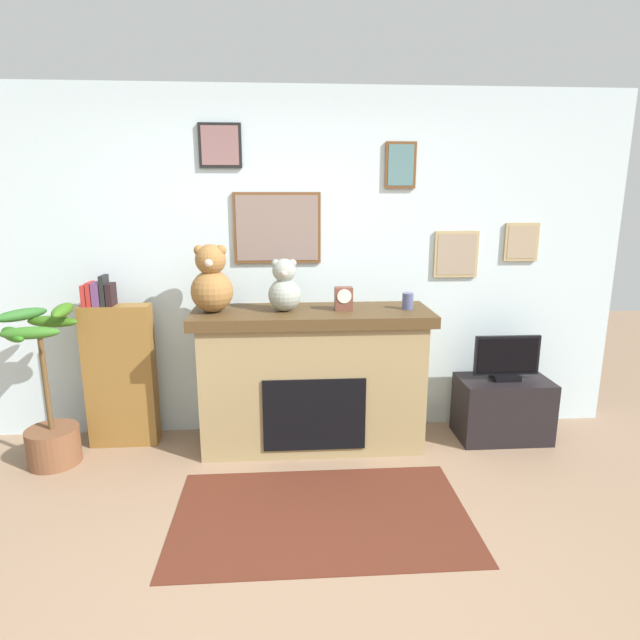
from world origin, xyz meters
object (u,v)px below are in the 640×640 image
(bookshelf, at_px, (120,372))
(tv_stand, at_px, (502,409))
(mantel_clock, at_px, (344,299))
(teddy_bear_cream, at_px, (212,282))
(potted_plant, at_px, (48,408))
(television, at_px, (507,359))
(candle_jar, at_px, (408,301))
(fireplace, at_px, (312,377))
(teddy_bear_grey, at_px, (284,288))

(bookshelf, height_order, tv_stand, bookshelf)
(bookshelf, distance_m, mantel_clock, 1.74)
(mantel_clock, height_order, teddy_bear_cream, teddy_bear_cream)
(potted_plant, xyz_separation_m, mantel_clock, (2.05, 0.18, 0.71))
(television, xyz_separation_m, mantel_clock, (-1.24, 0.00, 0.48))
(candle_jar, height_order, mantel_clock, mantel_clock)
(fireplace, bearing_deg, tv_stand, -0.76)
(fireplace, bearing_deg, candle_jar, -1.47)
(mantel_clock, bearing_deg, potted_plant, -175.01)
(television, relative_size, teddy_bear_cream, 1.04)
(tv_stand, distance_m, teddy_bear_grey, 1.92)
(tv_stand, relative_size, television, 1.38)
(tv_stand, distance_m, candle_jar, 1.15)
(tv_stand, height_order, teddy_bear_grey, teddy_bear_grey)
(fireplace, height_order, potted_plant, potted_plant)
(television, bearing_deg, potted_plant, -176.91)
(bookshelf, bearing_deg, television, -2.02)
(mantel_clock, bearing_deg, bookshelf, 176.52)
(potted_plant, xyz_separation_m, tv_stand, (3.29, 0.18, -0.17))
(potted_plant, xyz_separation_m, television, (3.29, 0.18, 0.23))
(fireplace, height_order, teddy_bear_cream, teddy_bear_cream)
(teddy_bear_grey, bearing_deg, candle_jar, 0.03)
(bookshelf, distance_m, candle_jar, 2.18)
(teddy_bear_grey, bearing_deg, mantel_clock, -0.14)
(bookshelf, bearing_deg, candle_jar, -2.67)
(candle_jar, bearing_deg, fireplace, 178.53)
(potted_plant, height_order, teddy_bear_grey, teddy_bear_grey)
(bookshelf, distance_m, teddy_bear_cream, 0.99)
(bookshelf, xyz_separation_m, television, (2.88, -0.10, 0.07))
(fireplace, height_order, tv_stand, fireplace)
(fireplace, xyz_separation_m, mantel_clock, (0.23, -0.02, 0.59))
(bookshelf, distance_m, potted_plant, 0.52)
(bookshelf, xyz_separation_m, teddy_bear_cream, (0.71, -0.10, 0.68))
(teddy_bear_cream, bearing_deg, candle_jar, 0.02)
(teddy_bear_grey, bearing_deg, tv_stand, -0.04)
(television, xyz_separation_m, teddy_bear_cream, (-2.17, 0.00, 0.61))
(bookshelf, xyz_separation_m, potted_plant, (-0.41, -0.28, -0.16))
(bookshelf, relative_size, teddy_bear_cream, 2.70)
(tv_stand, bearing_deg, teddy_bear_grey, 179.96)
(potted_plant, relative_size, teddy_bear_grey, 3.03)
(bookshelf, bearing_deg, mantel_clock, -3.48)
(mantel_clock, bearing_deg, teddy_bear_cream, 179.94)
(potted_plant, bearing_deg, teddy_bear_grey, 6.31)
(tv_stand, xyz_separation_m, television, (0.00, -0.00, 0.40))
(teddy_bear_grey, bearing_deg, bookshelf, 175.38)
(mantel_clock, distance_m, teddy_bear_grey, 0.43)
(bookshelf, bearing_deg, teddy_bear_cream, -7.88)
(fireplace, relative_size, teddy_bear_grey, 4.59)
(bookshelf, xyz_separation_m, teddy_bear_grey, (1.22, -0.10, 0.63))
(candle_jar, relative_size, teddy_bear_grey, 0.32)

